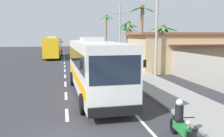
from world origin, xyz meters
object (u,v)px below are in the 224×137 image
object	(u,v)px
utility_pole_mid	(156,19)
palm_nearest	(142,27)
motorcycle_beside_bus	(180,124)
palm_second	(106,27)
pedestrian_midwalk	(127,65)
roadside_building	(199,51)
palm_third	(127,35)
palm_fourth	(128,32)
utility_pole_far	(120,31)
coach_bus_far_lane	(53,47)
palm_farthest	(163,38)
coach_bus_foreground	(95,65)

from	to	relation	value
utility_pole_mid	palm_nearest	distance (m)	5.12
motorcycle_beside_bus	palm_second	bearing A→B (deg)	84.42
pedestrian_midwalk	roadside_building	world-z (taller)	roadside_building
palm_third	palm_fourth	distance (m)	12.75
utility_pole_far	palm_third	xyz separation A→B (m)	(2.27, 4.16, -0.56)
coach_bus_far_lane	utility_pole_far	size ratio (longest dim) A/B	1.43
palm_nearest	utility_pole_mid	bearing A→B (deg)	-93.11
coach_bus_far_lane	palm_second	world-z (taller)	palm_second
utility_pole_far	roadside_building	size ratio (longest dim) A/B	0.54
pedestrian_midwalk	palm_third	distance (m)	20.70
pedestrian_midwalk	palm_farthest	bearing A→B (deg)	148.96
palm_second	coach_bus_far_lane	bearing A→B (deg)	-176.48
palm_second	coach_bus_foreground	bearing A→B (deg)	-101.38
palm_nearest	roadside_building	bearing A→B (deg)	-10.34
coach_bus_foreground	palm_third	world-z (taller)	palm_third
palm_second	palm_farthest	bearing A→B (deg)	-82.89
pedestrian_midwalk	palm_fourth	bearing A→B (deg)	-161.65
palm_third	palm_farthest	size ratio (longest dim) A/B	1.09
coach_bus_foreground	utility_pole_mid	size ratio (longest dim) A/B	1.12
utility_pole_far	palm_fourth	xyz separation A→B (m)	(-0.85, -8.20, -0.28)
palm_nearest	utility_pole_far	bearing A→B (deg)	90.05
motorcycle_beside_bus	palm_third	world-z (taller)	palm_third
palm_third	roadside_building	bearing A→B (deg)	-75.03
palm_fourth	roadside_building	size ratio (longest dim) A/B	0.35
pedestrian_midwalk	utility_pole_far	bearing A→B (deg)	-156.70
motorcycle_beside_bus	palm_third	xyz separation A→B (m)	(6.92, 34.13, 3.36)
coach_bus_far_lane	palm_third	xyz separation A→B (m)	(12.85, -1.84, 2.04)
utility_pole_far	palm_nearest	bearing A→B (deg)	-89.95
utility_pole_mid	coach_bus_foreground	bearing A→B (deg)	-136.79
coach_bus_foreground	palm_nearest	distance (m)	13.53
coach_bus_far_lane	roadside_building	distance (m)	24.96
palm_third	coach_bus_foreground	bearing A→B (deg)	-109.14
coach_bus_far_lane	utility_pole_far	world-z (taller)	utility_pole_far
palm_second	palm_farthest	distance (m)	20.44
coach_bus_far_lane	palm_nearest	world-z (taller)	palm_nearest
utility_pole_far	palm_fourth	size ratio (longest dim) A/B	1.53
motorcycle_beside_bus	pedestrian_midwalk	distance (m)	14.41
palm_nearest	palm_farthest	xyz separation A→B (m)	(1.43, -2.73, -1.24)
coach_bus_far_lane	palm_second	distance (m)	10.12
coach_bus_far_lane	motorcycle_beside_bus	size ratio (longest dim) A/B	6.35
coach_bus_foreground	motorcycle_beside_bus	bearing A→B (deg)	-74.11
utility_pole_mid	palm_nearest	bearing A→B (deg)	86.89
coach_bus_foreground	utility_pole_mid	bearing A→B (deg)	43.21
palm_nearest	palm_third	world-z (taller)	palm_nearest
roadside_building	utility_pole_mid	bearing A→B (deg)	-150.60
coach_bus_foreground	utility_pole_far	xyz separation A→B (m)	(6.87, 22.17, 2.59)
utility_pole_mid	roadside_building	world-z (taller)	utility_pole_mid
palm_second	palm_nearest	bearing A→B (deg)	-86.43
coach_bus_far_lane	palm_third	bearing A→B (deg)	-8.14
palm_second	palm_fourth	bearing A→B (deg)	-89.12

